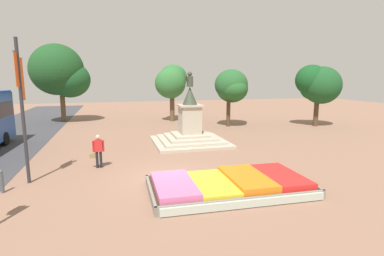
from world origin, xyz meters
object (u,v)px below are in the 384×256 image
object	(u,v)px
statue_monument	(190,130)
pedestrian_with_handbag	(98,149)
kerb_bollard_mid_b	(2,181)
flower_planter	(231,185)
banner_pole	(22,105)

from	to	relation	value
statue_monument	pedestrian_with_handbag	size ratio (longest dim) A/B	2.91
kerb_bollard_mid_b	flower_planter	bearing A→B (deg)	-13.54
statue_monument	banner_pole	bearing A→B (deg)	-146.14
pedestrian_with_handbag	flower_planter	bearing A→B (deg)	-41.23
flower_planter	pedestrian_with_handbag	distance (m)	7.00
statue_monument	kerb_bollard_mid_b	world-z (taller)	statue_monument
statue_monument	pedestrian_with_handbag	xyz separation A→B (m)	(-5.86, -4.36, 0.05)
flower_planter	banner_pole	world-z (taller)	banner_pole
flower_planter	statue_monument	size ratio (longest dim) A/B	1.31
flower_planter	statue_monument	xyz separation A→B (m)	(0.62, 8.95, 0.66)
statue_monument	banner_pole	xyz separation A→B (m)	(-8.69, -5.83, 2.46)
banner_pole	kerb_bollard_mid_b	world-z (taller)	banner_pole
banner_pole	flower_planter	bearing A→B (deg)	-21.13
kerb_bollard_mid_b	banner_pole	bearing A→B (deg)	54.64
banner_pole	kerb_bollard_mid_b	size ratio (longest dim) A/B	6.47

